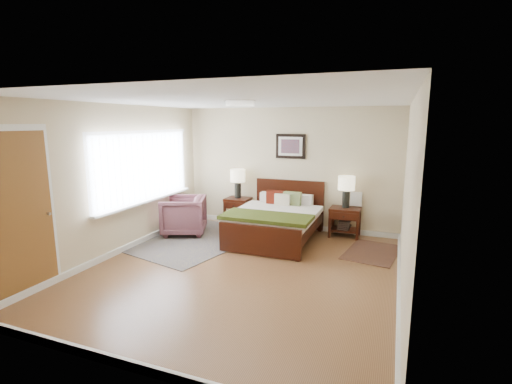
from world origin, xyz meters
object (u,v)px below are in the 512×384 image
bed (276,216)px  lamp_right (346,186)px  nightstand_left (238,204)px  lamp_left (238,179)px  rug_persian (197,240)px  nightstand_right (345,219)px  armchair (184,215)px

bed → lamp_right: size_ratio=3.07×
nightstand_left → lamp_left: 0.55m
bed → nightstand_left: 1.28m
lamp_left → rug_persian: size_ratio=0.25×
nightstand_right → rug_persian: size_ratio=0.24×
nightstand_left → armchair: (-0.75, -0.96, -0.10)m
nightstand_right → lamp_right: size_ratio=0.95×
nightstand_right → lamp_right: 0.64m
armchair → rug_persian: armchair is taller
armchair → rug_persian: bearing=34.2°
nightstand_left → nightstand_right: (2.27, 0.01, -0.13)m
nightstand_right → lamp_right: bearing=90.0°
rug_persian → nightstand_left: bearing=90.1°
bed → nightstand_right: (1.18, 0.68, -0.12)m
nightstand_right → lamp_right: lamp_right is taller
nightstand_right → rug_persian: nightstand_right is taller
armchair → nightstand_right: bearing=85.0°
armchair → rug_persian: (0.45, -0.29, -0.37)m
rug_persian → armchair: bearing=160.5°
lamp_left → lamp_right: lamp_left is taller
nightstand_right → armchair: bearing=-162.3°
bed → lamp_left: lamp_left is taller
armchair → lamp_left: bearing=119.7°
bed → rug_persian: size_ratio=0.76×
bed → lamp_right: 1.46m
nightstand_right → lamp_left: lamp_left is taller
lamp_left → nightstand_right: bearing=-0.3°
lamp_right → bed: bearing=-149.6°
bed → nightstand_left: bearing=148.5°
nightstand_left → nightstand_right: size_ratio=1.04×
bed → lamp_right: lamp_right is taller
armchair → rug_persian: 0.65m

